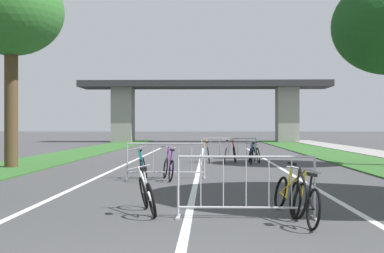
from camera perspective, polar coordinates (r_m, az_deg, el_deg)
The scene contains 20 objects.
grass_verge_left at distance 28.62m, azimuth -13.07°, elevation -3.01°, with size 3.03×57.00×0.05m, color #2D5B26.
grass_verge_right at distance 28.45m, azimuth 15.24°, elevation -3.02°, with size 3.03×57.00×0.05m, color #2D5B26.
lane_stripe_center at distance 20.86m, azimuth 0.82°, elevation -4.20°, with size 0.14×32.98×0.01m, color silver.
lane_stripe_right_lane at distance 21.02m, azimuth 9.04°, elevation -4.16°, with size 0.14×32.98×0.01m, color silver.
lane_stripe_left_lane at distance 21.12m, azimuth -7.37°, elevation -4.14°, with size 0.14×32.98×0.01m, color silver.
overpass_bridge at distance 51.49m, azimuth 1.36°, elevation 3.04°, with size 23.99×4.23×5.87m.
tree_left_maple_mid at distance 20.95m, azimuth -18.83°, elevation 11.45°, with size 3.83×3.83×7.39m.
crowd_barrier_nearest at distance 8.98m, azimuth 5.82°, elevation -6.50°, with size 2.34×0.47×1.05m.
crowd_barrier_second at distance 15.72m, azimuth -2.82°, elevation -3.69°, with size 2.35×0.55×1.05m.
crowd_barrier_third at distance 22.42m, azimuth 3.96°, elevation -2.58°, with size 2.34×0.47×1.05m.
bicycle_black_0 at distance 8.60m, azimuth 11.95°, elevation -7.91°, with size 0.44×1.64×0.88m.
bicycle_orange_1 at distance 22.79m, azimuth 1.76°, elevation -2.88°, with size 0.51×1.69×1.02m.
bicycle_purple_2 at distance 15.29m, azimuth -2.53°, elevation -4.41°, with size 0.49×1.70×0.97m.
bicycle_green_3 at distance 22.94m, azimuth 6.87°, elevation -2.92°, with size 0.53×1.61×0.91m.
bicycle_blue_4 at distance 22.00m, azimuth 6.34°, elevation -3.08°, with size 0.52×1.69×0.89m.
bicycle_teal_5 at distance 15.37m, azimuth -5.25°, elevation -4.38°, with size 0.51×1.60×0.99m.
bicycle_white_6 at distance 9.49m, azimuth -4.87°, elevation -7.26°, with size 0.70×1.65×0.85m.
bicycle_yellow_7 at distance 9.51m, azimuth 10.51°, elevation -7.17°, with size 0.67×1.73×0.90m.
bicycle_red_8 at distance 22.97m, azimuth 4.57°, elevation -2.87°, with size 0.46×1.75×1.02m.
bicycle_silver_9 at distance 21.88m, azimuth 3.62°, elevation -2.99°, with size 0.55×1.65×1.02m.
Camera 1 is at (0.33, -4.31, 1.54)m, focal length 49.71 mm.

